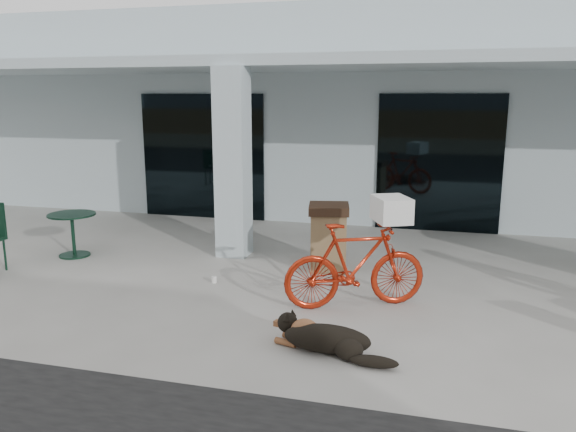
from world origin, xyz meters
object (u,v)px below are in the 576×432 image
(bicycle, at_px, (355,265))
(trash_receptacle, at_px, (328,237))
(dog, at_px, (327,337))
(cafe_table_near, at_px, (73,235))

(bicycle, relative_size, trash_receptacle, 1.78)
(dog, bearing_deg, bicycle, 101.81)
(dog, distance_m, cafe_table_near, 5.45)
(dog, bearing_deg, trash_receptacle, 116.02)
(cafe_table_near, bearing_deg, trash_receptacle, 4.92)
(dog, bearing_deg, cafe_table_near, 167.90)
(bicycle, xyz_separation_m, cafe_table_near, (-4.92, 1.12, -0.19))
(bicycle, height_order, trash_receptacle, bicycle)
(cafe_table_near, height_order, trash_receptacle, trash_receptacle)
(bicycle, distance_m, cafe_table_near, 5.05)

